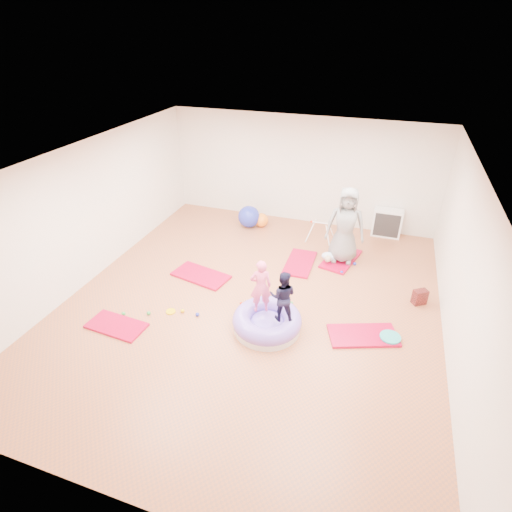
% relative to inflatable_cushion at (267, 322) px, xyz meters
% --- Properties ---
extents(room, '(7.01, 8.01, 2.81)m').
position_rel_inflatable_cushion_xyz_m(room, '(-0.52, 0.61, 1.25)').
color(room, '#995A41').
rests_on(room, ground).
extents(gym_mat_front_left, '(1.10, 0.61, 0.04)m').
position_rel_inflatable_cushion_xyz_m(gym_mat_front_left, '(-2.59, -0.82, -0.13)').
color(gym_mat_front_left, '#B50733').
rests_on(gym_mat_front_left, ground).
extents(gym_mat_mid_left, '(1.31, 0.85, 0.05)m').
position_rel_inflatable_cushion_xyz_m(gym_mat_mid_left, '(-1.85, 1.15, -0.13)').
color(gym_mat_mid_left, '#B50733').
rests_on(gym_mat_mid_left, ground).
extents(gym_mat_center_back, '(0.60, 1.17, 0.05)m').
position_rel_inflatable_cushion_xyz_m(gym_mat_center_back, '(0.05, 2.34, -0.13)').
color(gym_mat_center_back, '#B50733').
rests_on(gym_mat_center_back, ground).
extents(gym_mat_right, '(1.31, 0.96, 0.05)m').
position_rel_inflatable_cushion_xyz_m(gym_mat_right, '(1.65, 0.33, -0.13)').
color(gym_mat_right, '#B50733').
rests_on(gym_mat_right, ground).
extents(gym_mat_rear_right, '(0.87, 1.31, 0.05)m').
position_rel_inflatable_cushion_xyz_m(gym_mat_rear_right, '(0.91, 2.82, -0.13)').
color(gym_mat_rear_right, '#B50733').
rests_on(gym_mat_rear_right, ground).
extents(inflatable_cushion, '(1.23, 1.23, 0.39)m').
position_rel_inflatable_cushion_xyz_m(inflatable_cushion, '(0.00, 0.00, 0.00)').
color(inflatable_cushion, silver).
rests_on(inflatable_cushion, ground).
extents(child_pink, '(0.44, 0.38, 1.03)m').
position_rel_inflatable_cushion_xyz_m(child_pink, '(-0.15, 0.09, 0.72)').
color(child_pink, '#F9598E').
rests_on(child_pink, inflatable_cushion).
extents(child_navy, '(0.50, 0.41, 0.94)m').
position_rel_inflatable_cushion_xyz_m(child_navy, '(0.27, -0.00, 0.68)').
color(child_navy, black).
rests_on(child_navy, inflatable_cushion).
extents(adult_caregiver, '(0.89, 0.62, 1.73)m').
position_rel_inflatable_cushion_xyz_m(adult_caregiver, '(0.93, 2.75, 0.76)').
color(adult_caregiver, slate).
rests_on(adult_caregiver, gym_mat_rear_right).
extents(infant, '(0.34, 0.34, 0.20)m').
position_rel_inflatable_cushion_xyz_m(infant, '(0.66, 2.60, 0.00)').
color(infant, '#C8DFFF').
rests_on(infant, gym_mat_rear_right).
extents(ball_pit_balls, '(3.97, 3.27, 0.07)m').
position_rel_inflatable_cushion_xyz_m(ball_pit_balls, '(-0.75, 0.65, -0.11)').
color(ball_pit_balls, '#2430B5').
rests_on(ball_pit_balls, ground).
extents(exercise_ball_blue, '(0.57, 0.57, 0.57)m').
position_rel_inflatable_cushion_xyz_m(exercise_ball_blue, '(-1.68, 3.78, 0.14)').
color(exercise_ball_blue, '#2430B5').
rests_on(exercise_ball_blue, ground).
extents(exercise_ball_orange, '(0.37, 0.37, 0.37)m').
position_rel_inflatable_cushion_xyz_m(exercise_ball_orange, '(-1.37, 3.89, 0.03)').
color(exercise_ball_orange, orange).
rests_on(exercise_ball_orange, ground).
extents(infant_play_gym, '(0.63, 0.60, 0.48)m').
position_rel_inflatable_cushion_xyz_m(infant_play_gym, '(0.26, 3.63, 0.17)').
color(infant_play_gym, white).
rests_on(infant_play_gym, ground).
extents(cube_shelf, '(0.71, 0.35, 0.71)m').
position_rel_inflatable_cushion_xyz_m(cube_shelf, '(1.81, 4.41, 0.20)').
color(cube_shelf, white).
rests_on(cube_shelf, ground).
extents(balance_disc, '(0.36, 0.36, 0.08)m').
position_rel_inflatable_cushion_xyz_m(balance_disc, '(2.10, 0.39, -0.11)').
color(balance_disc, '#2DAEAE').
rests_on(balance_disc, ground).
extents(backpack, '(0.31, 0.28, 0.30)m').
position_rel_inflatable_cushion_xyz_m(backpack, '(2.58, 1.65, -0.00)').
color(backpack, maroon).
rests_on(backpack, ground).
extents(yellow_toy, '(0.18, 0.18, 0.03)m').
position_rel_inflatable_cushion_xyz_m(yellow_toy, '(-1.86, -0.14, -0.14)').
color(yellow_toy, yellow).
rests_on(yellow_toy, ground).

